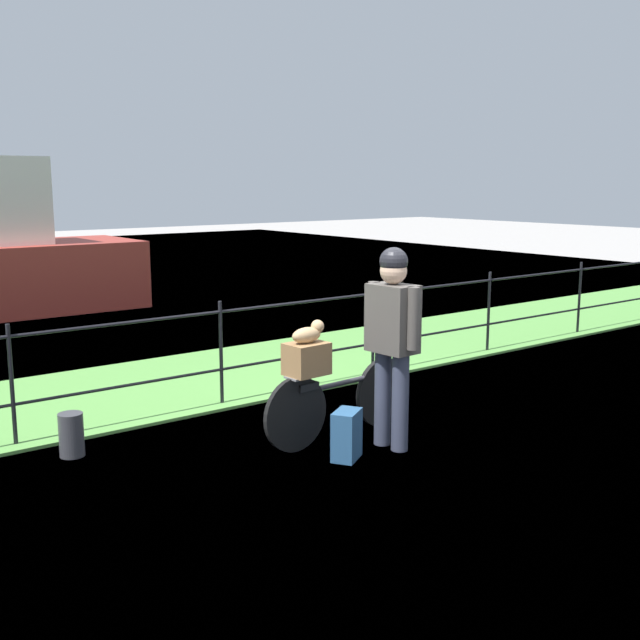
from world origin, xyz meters
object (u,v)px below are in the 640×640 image
(bicycle_main, at_px, (340,401))
(wooden_crate, at_px, (307,359))
(mooring_bollard, at_px, (71,435))
(backpack_on_paving, at_px, (347,435))
(cyclist_person, at_px, (392,330))
(terrier_dog, at_px, (309,333))

(bicycle_main, height_order, wooden_crate, wooden_crate)
(wooden_crate, relative_size, mooring_bollard, 0.94)
(backpack_on_paving, bearing_deg, cyclist_person, 146.80)
(bicycle_main, height_order, backpack_on_paving, bicycle_main)
(cyclist_person, relative_size, mooring_bollard, 4.69)
(cyclist_person, height_order, backpack_on_paving, cyclist_person)
(mooring_bollard, bearing_deg, bicycle_main, -26.25)
(wooden_crate, height_order, terrier_dog, terrier_dog)
(backpack_on_paving, height_order, mooring_bollard, backpack_on_paving)
(wooden_crate, distance_m, mooring_bollard, 2.01)
(cyclist_person, distance_m, mooring_bollard, 2.75)
(wooden_crate, bearing_deg, backpack_on_paving, -76.39)
(bicycle_main, distance_m, backpack_on_paving, 0.53)
(bicycle_main, bearing_deg, backpack_on_paving, -122.66)
(cyclist_person, bearing_deg, bicycle_main, 114.32)
(cyclist_person, distance_m, backpack_on_paving, 0.93)
(bicycle_main, bearing_deg, cyclist_person, -65.68)
(bicycle_main, xyz_separation_m, mooring_bollard, (-2.00, 0.99, -0.16))
(bicycle_main, relative_size, wooden_crate, 4.94)
(cyclist_person, bearing_deg, mooring_bollard, 147.06)
(wooden_crate, distance_m, backpack_on_paving, 0.70)
(bicycle_main, relative_size, mooring_bollard, 4.62)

